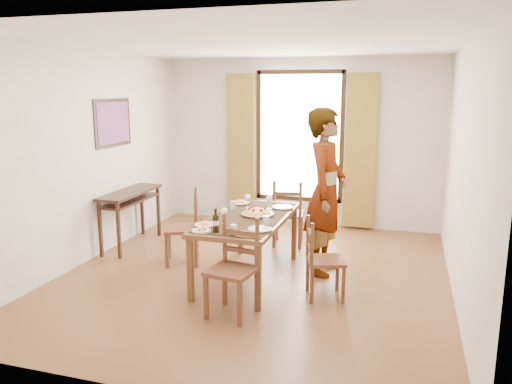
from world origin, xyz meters
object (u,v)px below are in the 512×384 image
(man, at_px, (326,192))
(console_table, at_px, (130,199))
(dining_table, at_px, (248,222))
(pasta_platter, at_px, (257,211))

(man, bearing_deg, console_table, 90.26)
(console_table, distance_m, dining_table, 2.10)
(console_table, height_order, dining_table, console_table)
(man, xyz_separation_m, pasta_platter, (-0.74, -0.39, -0.19))
(console_table, distance_m, man, 2.83)
(dining_table, xyz_separation_m, pasta_platter, (0.09, 0.08, 0.12))
(dining_table, bearing_deg, man, 30.02)
(dining_table, height_order, pasta_platter, pasta_platter)
(console_table, distance_m, pasta_platter, 2.16)
(man, bearing_deg, dining_table, 124.73)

